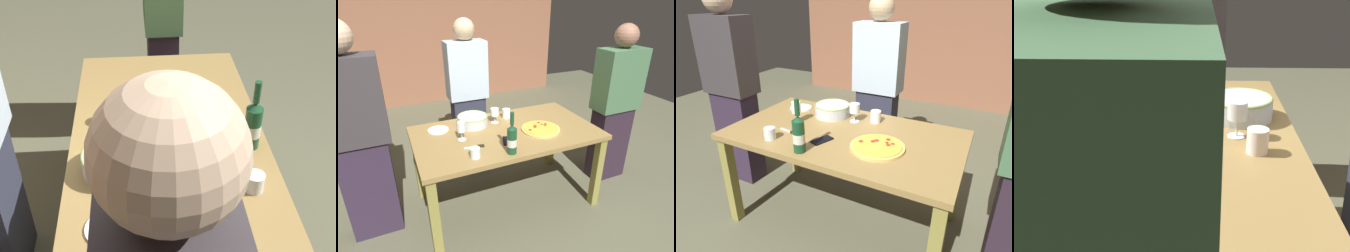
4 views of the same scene
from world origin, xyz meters
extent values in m
plane|color=#5C5C45|center=(0.00, 0.00, 0.00)|extent=(8.00, 8.00, 0.00)
cube|color=olive|center=(0.00, 0.00, 0.73)|extent=(1.60, 0.90, 0.04)
cube|color=olive|center=(-0.74, -0.40, 0.35)|extent=(0.07, 0.07, 0.71)
cube|color=olive|center=(0.74, -0.40, 0.35)|extent=(0.07, 0.07, 0.71)
cube|color=olive|center=(-0.74, 0.40, 0.35)|extent=(0.07, 0.07, 0.71)
cube|color=olive|center=(0.74, 0.40, 0.35)|extent=(0.07, 0.07, 0.71)
cube|color=brown|center=(0.00, 3.20, 1.29)|extent=(4.73, 0.16, 2.57)
cylinder|color=#DBB964|center=(0.29, -0.11, 0.76)|extent=(0.34, 0.34, 0.02)
cylinder|color=gold|center=(0.29, -0.11, 0.77)|extent=(0.31, 0.31, 0.01)
cylinder|color=#A92C1B|center=(0.33, -0.05, 0.77)|extent=(0.02, 0.02, 0.00)
cylinder|color=#B42718|center=(0.25, -0.08, 0.77)|extent=(0.03, 0.03, 0.00)
cylinder|color=#9D332A|center=(0.26, -0.05, 0.77)|extent=(0.03, 0.03, 0.00)
cylinder|color=#B02E1D|center=(0.35, -0.08, 0.77)|extent=(0.03, 0.03, 0.00)
cylinder|color=#A13921|center=(0.37, -0.05, 0.77)|extent=(0.02, 0.02, 0.00)
cylinder|color=#A12D27|center=(0.18, -0.11, 0.77)|extent=(0.03, 0.03, 0.00)
cylinder|color=#A92D18|center=(0.33, -0.01, 0.77)|extent=(0.03, 0.03, 0.00)
cylinder|color=silver|center=(-0.23, 0.24, 0.80)|extent=(0.28, 0.28, 0.09)
torus|color=#93A961|center=(-0.23, 0.24, 0.84)|extent=(0.28, 0.28, 0.01)
cylinder|color=#174527|center=(-0.11, -0.36, 0.85)|extent=(0.07, 0.07, 0.20)
cone|color=#174527|center=(-0.11, -0.36, 0.97)|extent=(0.07, 0.07, 0.03)
cylinder|color=#174527|center=(-0.11, -0.36, 1.03)|extent=(0.03, 0.03, 0.10)
cylinder|color=silver|center=(-0.11, -0.36, 0.84)|extent=(0.07, 0.07, 0.06)
cylinder|color=white|center=(-0.40, 0.00, 0.75)|extent=(0.07, 0.07, 0.00)
cylinder|color=white|center=(-0.40, 0.00, 0.79)|extent=(0.01, 0.01, 0.07)
cylinder|color=white|center=(-0.40, 0.00, 0.87)|extent=(0.07, 0.07, 0.08)
cylinder|color=maroon|center=(-0.40, 0.00, 0.84)|extent=(0.06, 0.06, 0.03)
cylinder|color=white|center=(-0.02, 0.21, 0.75)|extent=(0.07, 0.07, 0.00)
cylinder|color=white|center=(-0.02, 0.21, 0.79)|extent=(0.01, 0.01, 0.07)
cylinder|color=white|center=(-0.02, 0.21, 0.86)|extent=(0.08, 0.08, 0.07)
cylinder|color=maroon|center=(-0.02, 0.21, 0.84)|extent=(0.07, 0.07, 0.03)
cylinder|color=white|center=(0.12, 0.27, 0.80)|extent=(0.08, 0.08, 0.09)
cylinder|color=white|center=(-0.39, -0.31, 0.79)|extent=(0.08, 0.08, 0.08)
cylinder|color=white|center=(-0.55, 0.26, 0.76)|extent=(0.18, 0.18, 0.01)
cube|color=black|center=(-0.07, -0.18, 0.76)|extent=(0.11, 0.16, 0.01)
cube|color=silver|center=(-0.37, -0.16, 0.75)|extent=(0.12, 0.04, 0.01)
cube|color=black|center=(-0.30, -0.18, 0.76)|extent=(0.06, 0.03, 0.02)
cube|color=#291C29|center=(1.18, -0.05, 0.40)|extent=(0.39, 0.20, 0.80)
cube|color=#426946|center=(1.18, -0.05, 1.10)|extent=(0.45, 0.24, 0.60)
sphere|color=#8B604B|center=(1.18, -0.05, 1.51)|extent=(0.22, 0.22, 0.22)
cube|color=#2E2235|center=(-1.16, 0.09, 0.42)|extent=(0.38, 0.20, 0.85)
cube|color=#373135|center=(-1.16, 0.09, 1.17)|extent=(0.44, 0.24, 0.64)
cube|color=#2B2D3E|center=(-0.09, 0.85, 0.41)|extent=(0.36, 0.20, 0.81)
cube|color=silver|center=(-0.09, 0.85, 1.11)|extent=(0.42, 0.24, 0.61)
sphere|color=tan|center=(-0.09, 0.85, 1.53)|extent=(0.22, 0.22, 0.22)
camera|label=1|loc=(-1.61, 0.13, 1.99)|focal=46.60mm
camera|label=2|loc=(-0.91, -2.04, 1.84)|focal=30.04mm
camera|label=3|loc=(0.85, -1.61, 1.61)|focal=30.97mm
camera|label=4|loc=(1.65, 0.05, 1.45)|focal=49.89mm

